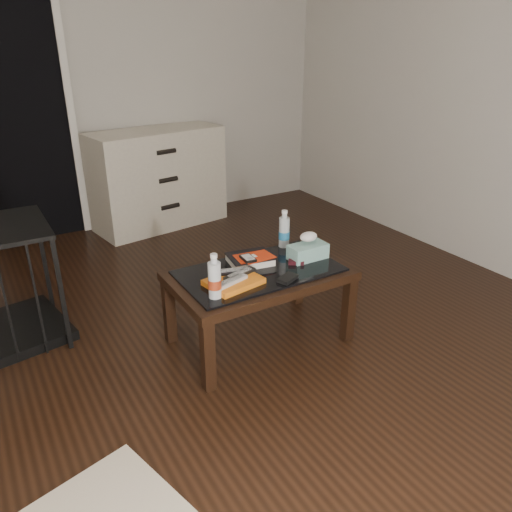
{
  "coord_description": "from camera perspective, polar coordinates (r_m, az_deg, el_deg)",
  "views": [
    {
      "loc": [
        -0.87,
        -2.14,
        1.68
      ],
      "look_at": [
        0.43,
        0.04,
        0.55
      ],
      "focal_mm": 35.0,
      "sensor_mm": 36.0,
      "label": 1
    }
  ],
  "objects": [
    {
      "name": "ground",
      "position": [
        2.86,
        -7.21,
        -12.25
      ],
      "size": [
        5.0,
        5.0,
        0.0
      ],
      "primitive_type": "plane",
      "color": "black",
      "rests_on": "ground"
    },
    {
      "name": "room_shell",
      "position": [
        2.31,
        -9.42,
        22.17
      ],
      "size": [
        5.0,
        5.0,
        5.0
      ],
      "color": "#B8B4AA",
      "rests_on": "ground"
    },
    {
      "name": "doorway",
      "position": [
        4.68,
        -25.51,
        13.68
      ],
      "size": [
        0.9,
        0.08,
        2.07
      ],
      "color": "black",
      "rests_on": "ground"
    },
    {
      "name": "coffee_table",
      "position": [
        2.85,
        0.38,
        -2.77
      ],
      "size": [
        1.0,
        0.6,
        0.46
      ],
      "color": "black",
      "rests_on": "ground"
    },
    {
      "name": "dresser",
      "position": [
        4.8,
        -11.11,
        8.68
      ],
      "size": [
        1.26,
        0.68,
        0.9
      ],
      "rotation": [
        0.0,
        0.0,
        0.15
      ],
      "color": "beige",
      "rests_on": "ground"
    },
    {
      "name": "magazines",
      "position": [
        2.66,
        -2.58,
        -2.94
      ],
      "size": [
        0.31,
        0.26,
        0.03
      ],
      "primitive_type": "cube",
      "rotation": [
        0.0,
        0.0,
        0.17
      ],
      "color": "orange",
      "rests_on": "coffee_table"
    },
    {
      "name": "remote_silver",
      "position": [
        2.61,
        -2.85,
        -2.88
      ],
      "size": [
        0.21,
        0.1,
        0.02
      ],
      "primitive_type": "cube",
      "rotation": [
        0.0,
        0.0,
        0.29
      ],
      "color": "#B2B1B6",
      "rests_on": "magazines"
    },
    {
      "name": "remote_black_front",
      "position": [
        2.69,
        -1.87,
        -2.03
      ],
      "size": [
        0.21,
        0.1,
        0.02
      ],
      "primitive_type": "cube",
      "rotation": [
        0.0,
        0.0,
        0.28
      ],
      "color": "black",
      "rests_on": "magazines"
    },
    {
      "name": "remote_black_back",
      "position": [
        2.72,
        -2.94,
        -1.76
      ],
      "size": [
        0.21,
        0.11,
        0.02
      ],
      "primitive_type": "cube",
      "rotation": [
        0.0,
        0.0,
        -0.32
      ],
      "color": "black",
      "rests_on": "magazines"
    },
    {
      "name": "textbook",
      "position": [
        2.9,
        -0.67,
        -0.37
      ],
      "size": [
        0.28,
        0.24,
        0.05
      ],
      "primitive_type": "cube",
      "rotation": [
        0.0,
        0.0,
        -0.15
      ],
      "color": "black",
      "rests_on": "coffee_table"
    },
    {
      "name": "dvd_mailers",
      "position": [
        2.87,
        -0.46,
        -0.07
      ],
      "size": [
        0.21,
        0.16,
        0.01
      ],
      "primitive_type": "cube",
      "rotation": [
        0.0,
        0.0,
        -0.12
      ],
      "color": "red",
      "rests_on": "textbook"
    },
    {
      "name": "ipod",
      "position": [
        2.82,
        -0.94,
        -0.25
      ],
      "size": [
        0.07,
        0.11,
        0.02
      ],
      "primitive_type": "cube",
      "rotation": [
        0.0,
        0.0,
        -0.07
      ],
      "color": "black",
      "rests_on": "dvd_mailers"
    },
    {
      "name": "flip_phone",
      "position": [
        2.9,
        4.62,
        -0.69
      ],
      "size": [
        0.1,
        0.09,
        0.02
      ],
      "primitive_type": "cube",
      "rotation": [
        0.0,
        0.0,
        -0.6
      ],
      "color": "black",
      "rests_on": "coffee_table"
    },
    {
      "name": "wallet",
      "position": [
        2.71,
        3.63,
        -2.56
      ],
      "size": [
        0.14,
        0.11,
        0.02
      ],
      "primitive_type": "cube",
      "rotation": [
        0.0,
        0.0,
        0.41
      ],
      "color": "black",
      "rests_on": "coffee_table"
    },
    {
      "name": "water_bottle_left",
      "position": [
        2.5,
        -4.77,
        -2.28
      ],
      "size": [
        0.08,
        0.08,
        0.24
      ],
      "primitive_type": "cylinder",
      "rotation": [
        0.0,
        0.0,
        -0.22
      ],
      "color": "silver",
      "rests_on": "coffee_table"
    },
    {
      "name": "water_bottle_right",
      "position": [
        3.1,
        3.24,
        3.15
      ],
      "size": [
        0.07,
        0.07,
        0.24
      ],
      "primitive_type": "cylinder",
      "rotation": [
        0.0,
        0.0,
        -0.03
      ],
      "color": "silver",
      "rests_on": "coffee_table"
    },
    {
      "name": "tissue_box",
      "position": [
        2.96,
        5.94,
        0.51
      ],
      "size": [
        0.23,
        0.12,
        0.09
      ],
      "primitive_type": "cube",
      "rotation": [
        0.0,
        0.0,
        -0.0
      ],
      "color": "teal",
      "rests_on": "coffee_table"
    }
  ]
}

